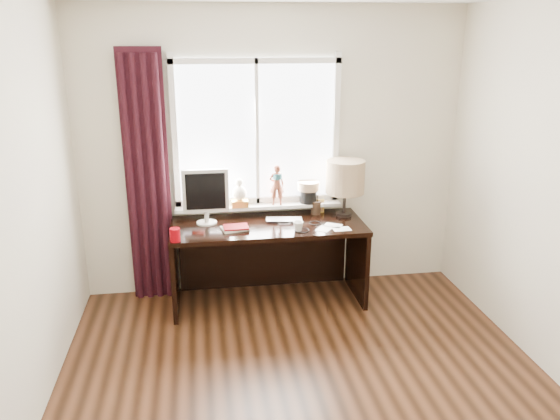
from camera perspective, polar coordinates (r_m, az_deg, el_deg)
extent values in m
cube|color=#502C18|center=(3.76, 3.87, -20.71)|extent=(3.50, 4.00, 0.00)
cube|color=beige|center=(5.02, -0.73, 5.91)|extent=(3.50, 0.00, 2.60)
imported|color=silver|center=(4.87, 0.47, -1.04)|extent=(0.35, 0.25, 0.03)
imported|color=white|center=(4.62, 1.91, -1.67)|extent=(0.12, 0.12, 0.09)
cylinder|color=#820007|center=(4.47, -10.91, -2.57)|extent=(0.08, 0.08, 0.11)
cube|color=white|center=(4.95, -2.45, 8.08)|extent=(1.40, 0.02, 1.30)
cube|color=silver|center=(5.07, -2.33, 1.06)|extent=(1.50, 0.05, 0.05)
cube|color=silver|center=(4.85, -2.52, 15.32)|extent=(1.50, 0.05, 0.05)
cube|color=silver|center=(4.90, -10.95, 7.68)|extent=(0.05, 0.05, 1.40)
cube|color=silver|center=(5.05, 5.87, 8.21)|extent=(0.05, 0.05, 1.40)
cube|color=silver|center=(4.92, -2.42, 8.03)|extent=(0.03, 0.05, 1.30)
cube|color=silver|center=(5.03, -2.26, 0.46)|extent=(1.52, 0.18, 0.03)
cylinder|color=#6B0400|center=(4.96, -8.69, 1.54)|extent=(0.13, 0.13, 0.23)
cube|color=gold|center=(4.97, -4.23, 0.73)|extent=(0.15, 0.12, 0.06)
sphere|color=beige|center=(4.94, -4.25, 1.78)|extent=(0.13, 0.13, 0.13)
sphere|color=beige|center=(4.91, -4.28, 2.90)|extent=(0.07, 0.07, 0.07)
imported|color=brown|center=(4.96, -0.29, 2.65)|extent=(0.14, 0.10, 0.38)
cylinder|color=#1E4C51|center=(4.93, -0.27, 3.54)|extent=(0.09, 0.09, 0.05)
cylinder|color=black|center=(5.07, 2.98, 1.45)|extent=(0.16, 0.16, 0.12)
cylinder|color=#8C6B4C|center=(5.04, 2.99, 2.54)|extent=(0.20, 0.20, 0.08)
cube|color=black|center=(4.96, -13.66, 3.16)|extent=(0.38, 0.05, 2.25)
cylinder|color=black|center=(4.94, -15.29, 2.70)|extent=(0.06, 0.06, 2.20)
cylinder|color=black|center=(4.93, -14.25, 2.75)|extent=(0.06, 0.06, 2.20)
cylinder|color=black|center=(4.92, -13.21, 2.80)|extent=(0.06, 0.06, 2.20)
cylinder|color=black|center=(4.92, -12.16, 2.86)|extent=(0.06, 0.06, 2.20)
cube|color=black|center=(4.81, -1.27, -1.70)|extent=(1.70, 0.70, 0.04)
cube|color=black|center=(4.92, -10.93, -6.28)|extent=(0.04, 0.64, 0.71)
cube|color=black|center=(5.11, 8.06, -5.17)|extent=(0.04, 0.64, 0.71)
cube|color=black|center=(5.25, -1.72, -4.33)|extent=(1.60, 0.03, 0.71)
cylinder|color=beige|center=(4.86, -7.65, -1.32)|extent=(0.18, 0.18, 0.01)
cylinder|color=beige|center=(4.84, -7.68, -0.67)|extent=(0.04, 0.04, 0.10)
cube|color=beige|center=(4.77, -7.80, 2.00)|extent=(0.40, 0.04, 0.38)
cube|color=black|center=(4.75, -7.79, 1.92)|extent=(0.34, 0.01, 0.32)
cube|color=beige|center=(4.68, -4.75, -1.94)|extent=(0.25, 0.20, 0.02)
cube|color=#6B080B|center=(4.67, -4.62, -1.79)|extent=(0.22, 0.16, 0.01)
cylinder|color=black|center=(5.06, 3.78, 0.24)|extent=(0.09, 0.09, 0.12)
cylinder|color=black|center=(5.05, 3.60, 0.80)|extent=(0.01, 0.01, 0.22)
cylinder|color=black|center=(5.04, 3.94, 0.59)|extent=(0.01, 0.01, 0.19)
cylinder|color=black|center=(5.06, 3.76, 0.99)|extent=(0.01, 0.01, 0.25)
cylinder|color=black|center=(5.07, 3.96, 0.56)|extent=(0.01, 0.01, 0.17)
cube|color=gold|center=(5.09, 4.07, 0.41)|extent=(0.10, 0.02, 0.13)
cube|color=#996633|center=(5.08, 4.10, 0.37)|extent=(0.08, 0.01, 0.10)
cylinder|color=black|center=(5.05, 6.68, -0.43)|extent=(0.14, 0.14, 0.03)
cylinder|color=black|center=(5.01, 6.74, 0.93)|extent=(0.03, 0.03, 0.22)
cylinder|color=tan|center=(4.95, 6.83, 3.47)|extent=(0.35, 0.35, 0.30)
cube|color=white|center=(4.71, 6.46, -1.98)|extent=(0.15, 0.12, 0.00)
cube|color=white|center=(4.78, 5.56, -1.61)|extent=(0.19, 0.17, 0.00)
cube|color=white|center=(4.69, 4.65, -1.98)|extent=(0.18, 0.19, 0.00)
torus|color=black|center=(4.64, 2.31, -2.14)|extent=(0.15, 0.15, 0.01)
torus|color=black|center=(4.82, 3.69, -1.37)|extent=(0.13, 0.13, 0.01)
torus|color=black|center=(4.91, 0.56, -0.98)|extent=(0.13, 0.13, 0.01)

